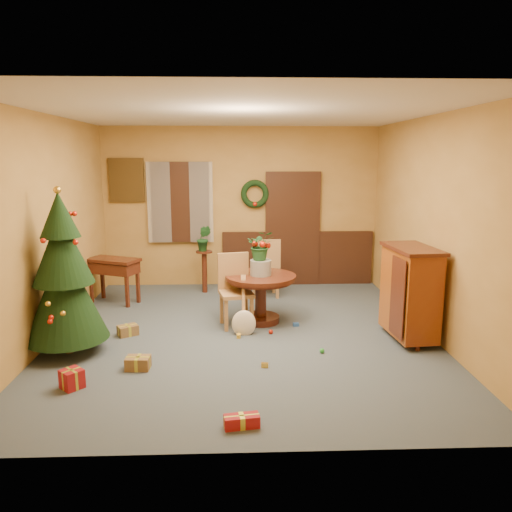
{
  "coord_description": "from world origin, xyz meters",
  "views": [
    {
      "loc": [
        -0.08,
        -6.4,
        2.35
      ],
      "look_at": [
        0.18,
        0.4,
        1.0
      ],
      "focal_mm": 35.0,
      "sensor_mm": 36.0,
      "label": 1
    }
  ],
  "objects_px": {
    "chair_near": "(235,287)",
    "writing_desk": "(114,269)",
    "sideboard": "(410,291)",
    "christmas_tree": "(64,276)",
    "dining_table": "(261,289)"
  },
  "relations": [
    {
      "from": "chair_near",
      "to": "writing_desk",
      "type": "distance_m",
      "value": 2.3
    },
    {
      "from": "chair_near",
      "to": "sideboard",
      "type": "height_order",
      "value": "sideboard"
    },
    {
      "from": "christmas_tree",
      "to": "writing_desk",
      "type": "xyz_separation_m",
      "value": [
        0.06,
        2.13,
        -0.4
      ]
    },
    {
      "from": "christmas_tree",
      "to": "sideboard",
      "type": "height_order",
      "value": "christmas_tree"
    },
    {
      "from": "christmas_tree",
      "to": "dining_table",
      "type": "bearing_deg",
      "value": 23.71
    },
    {
      "from": "dining_table",
      "to": "sideboard",
      "type": "height_order",
      "value": "sideboard"
    },
    {
      "from": "christmas_tree",
      "to": "writing_desk",
      "type": "bearing_deg",
      "value": 88.49
    },
    {
      "from": "dining_table",
      "to": "chair_near",
      "type": "xyz_separation_m",
      "value": [
        -0.37,
        -0.09,
        0.06
      ]
    },
    {
      "from": "dining_table",
      "to": "writing_desk",
      "type": "bearing_deg",
      "value": 155.4
    },
    {
      "from": "writing_desk",
      "to": "sideboard",
      "type": "relative_size",
      "value": 0.75
    },
    {
      "from": "chair_near",
      "to": "christmas_tree",
      "type": "xyz_separation_m",
      "value": [
        -2.04,
        -0.96,
        0.41
      ]
    },
    {
      "from": "chair_near",
      "to": "writing_desk",
      "type": "bearing_deg",
      "value": 149.43
    },
    {
      "from": "christmas_tree",
      "to": "sideboard",
      "type": "relative_size",
      "value": 1.64
    },
    {
      "from": "chair_near",
      "to": "dining_table",
      "type": "bearing_deg",
      "value": 14.37
    },
    {
      "from": "chair_near",
      "to": "christmas_tree",
      "type": "bearing_deg",
      "value": -154.73
    }
  ]
}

